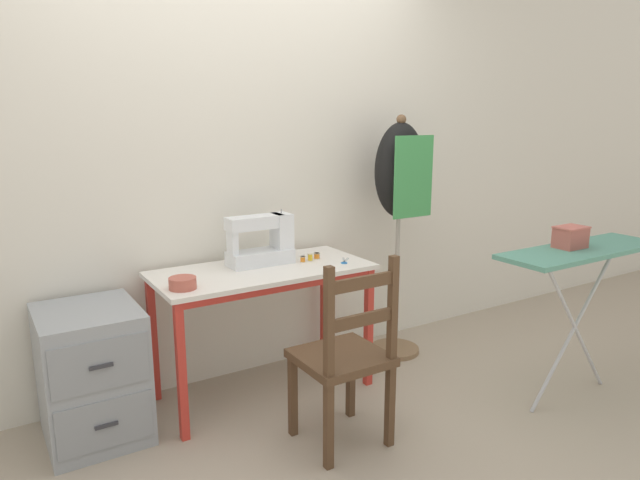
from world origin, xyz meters
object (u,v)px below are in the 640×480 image
dress_form (400,183)px  thread_spool_far_edge (317,256)px  thread_spool_mid_table (310,257)px  filing_cabinet (92,374)px  fabric_bowl (183,283)px  scissors (344,262)px  sewing_machine (263,241)px  ironing_board (582,258)px  wooden_chair (345,358)px  storage_box (570,237)px  thread_spool_near_machine (303,259)px

dress_form → thread_spool_far_edge: bearing=-178.3°
thread_spool_mid_table → filing_cabinet: 1.27m
fabric_bowl → dress_form: size_ratio=0.09×
scissors → fabric_bowl: bearing=-179.5°
sewing_machine → ironing_board: (1.34, -1.03, -0.05)m
sewing_machine → fabric_bowl: bearing=-158.2°
wooden_chair → thread_spool_mid_table: bearing=72.2°
thread_spool_mid_table → storage_box: bearing=-41.2°
thread_spool_far_edge → storage_box: 1.36m
thread_spool_near_machine → storage_box: bearing=-39.7°
sewing_machine → dress_form: 0.96m
sewing_machine → thread_spool_near_machine: 0.25m
scissors → thread_spool_mid_table: 0.20m
fabric_bowl → ironing_board: (1.88, -0.81, 0.05)m
thread_spool_near_machine → ironing_board: ironing_board is taller
sewing_machine → fabric_bowl: size_ratio=2.88×
wooden_chair → storage_box: storage_box is taller
fabric_bowl → thread_spool_mid_table: size_ratio=3.07×
storage_box → sewing_machine: bearing=142.7°
thread_spool_near_machine → storage_box: storage_box is taller
scissors → dress_form: dress_form is taller
thread_spool_far_edge → ironing_board: size_ratio=0.04×
thread_spool_far_edge → scissors: bearing=-58.8°
thread_spool_mid_table → dress_form: dress_form is taller
storage_box → thread_spool_mid_table: bearing=138.8°
thread_spool_far_edge → filing_cabinet: size_ratio=0.06×
fabric_bowl → dress_form: 1.51m
sewing_machine → thread_spool_mid_table: bearing=-17.0°
sewing_machine → thread_spool_near_machine: sewing_machine is taller
scissors → ironing_board: 1.25m
fabric_bowl → thread_spool_mid_table: (0.79, 0.14, -0.01)m
sewing_machine → ironing_board: bearing=-37.4°
filing_cabinet → ironing_board: 2.53m
thread_spool_far_edge → filing_cabinet: (-1.26, 0.01, -0.42)m
storage_box → wooden_chair: bearing=169.0°
ironing_board → storage_box: bearing=140.6°
thread_spool_near_machine → thread_spool_mid_table: (0.05, 0.00, 0.00)m
thread_spool_near_machine → thread_spool_far_edge: size_ratio=0.87×
thread_spool_far_edge → dress_form: bearing=1.7°
dress_form → storage_box: bearing=-68.7°
scissors → dress_form: size_ratio=0.08×
dress_form → filing_cabinet: bearing=-179.7°
thread_spool_far_edge → storage_box: storage_box is taller
scissors → thread_spool_near_machine: 0.23m
thread_spool_far_edge → filing_cabinet: 1.32m
fabric_bowl → filing_cabinet: bearing=158.2°
dress_form → ironing_board: bearing=-67.0°
scissors → sewing_machine: bearing=152.9°
wooden_chair → ironing_board: bearing=-12.4°
thread_spool_mid_table → storage_box: storage_box is taller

